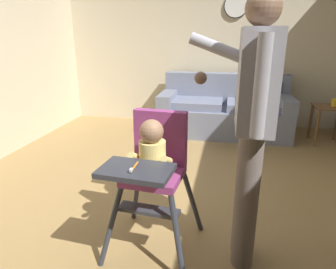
{
  "coord_description": "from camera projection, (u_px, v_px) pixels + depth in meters",
  "views": [
    {
      "loc": [
        0.47,
        -2.21,
        1.43
      ],
      "look_at": [
        0.09,
        -0.27,
        0.77
      ],
      "focal_mm": 32.48,
      "sensor_mm": 36.0,
      "label": 1
    }
  ],
  "objects": [
    {
      "name": "ground",
      "position": [
        164.0,
        215.0,
        2.61
      ],
      "size": [
        5.93,
        7.18,
        0.1
      ],
      "primitive_type": "cube",
      "color": "#987747"
    },
    {
      "name": "wall_far",
      "position": [
        201.0,
        43.0,
        4.81
      ],
      "size": [
        5.13,
        0.06,
        2.59
      ],
      "primitive_type": "cube",
      "color": "beige",
      "rests_on": "ground"
    },
    {
      "name": "side_table",
      "position": [
        329.0,
        116.0,
        4.06
      ],
      "size": [
        0.4,
        0.4,
        0.52
      ],
      "color": "brown",
      "rests_on": "ground"
    },
    {
      "name": "wall_clock",
      "position": [
        236.0,
        6.0,
        4.51
      ],
      "size": [
        0.36,
        0.04,
        0.36
      ],
      "color": "white"
    },
    {
      "name": "toy_ball_second",
      "position": [
        150.0,
        164.0,
        3.32
      ],
      "size": [
        0.16,
        0.16,
        0.16
      ],
      "primitive_type": "sphere",
      "color": "#284CB7",
      "rests_on": "ground"
    },
    {
      "name": "high_chair",
      "position": [
        154.0,
        160.0,
        1.96
      ],
      "size": [
        0.66,
        0.76,
        0.96
      ],
      "rotation": [
        0.0,
        0.0,
        -1.66
      ],
      "color": "#2F323B",
      "rests_on": "ground"
    },
    {
      "name": "sippy_cup",
      "position": [
        334.0,
        103.0,
        3.99
      ],
      "size": [
        0.07,
        0.07,
        0.1
      ],
      "primitive_type": "cylinder",
      "color": "gold",
      "rests_on": "side_table"
    },
    {
      "name": "couch",
      "position": [
        225.0,
        111.0,
        4.55
      ],
      "size": [
        1.89,
        0.86,
        0.86
      ],
      "rotation": [
        0.0,
        0.0,
        -1.57
      ],
      "color": "slate",
      "rests_on": "ground"
    },
    {
      "name": "adult_standing",
      "position": [
        252.0,
        123.0,
        1.76
      ],
      "size": [
        0.51,
        0.49,
        1.65
      ],
      "rotation": [
        0.0,
        0.0,
        -3.13
      ],
      "color": "#635953",
      "rests_on": "ground"
    }
  ]
}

